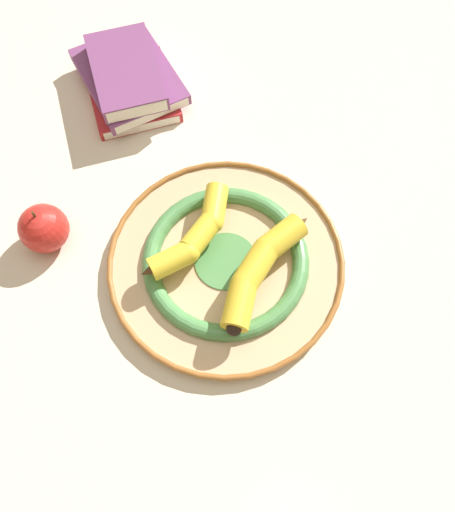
# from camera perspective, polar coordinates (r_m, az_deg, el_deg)

# --- Properties ---
(ground_plane) EXTENTS (2.80, 2.80, 0.00)m
(ground_plane) POSITION_cam_1_polar(r_m,az_deg,el_deg) (0.78, 0.12, 0.25)
(ground_plane) COLOR beige
(decorative_bowl) EXTENTS (0.36, 0.36, 0.03)m
(decorative_bowl) POSITION_cam_1_polar(r_m,az_deg,el_deg) (0.76, -0.00, -0.66)
(decorative_bowl) COLOR tan
(decorative_bowl) RESTS_ON ground_plane
(banana_a) EXTENTS (0.21, 0.10, 0.04)m
(banana_a) POSITION_cam_1_polar(r_m,az_deg,el_deg) (0.71, 3.79, -1.24)
(banana_a) COLOR gold
(banana_a) RESTS_ON decorative_bowl
(banana_b) EXTENTS (0.18, 0.11, 0.04)m
(banana_b) POSITION_cam_1_polar(r_m,az_deg,el_deg) (0.74, -3.80, 2.33)
(banana_b) COLOR yellow
(banana_b) RESTS_ON decorative_bowl
(book_stack) EXTENTS (0.25, 0.24, 0.07)m
(book_stack) POSITION_cam_1_polar(r_m,az_deg,el_deg) (0.95, -11.18, 19.09)
(book_stack) COLOR #AD2328
(book_stack) RESTS_ON ground_plane
(apple) EXTENTS (0.08, 0.08, 0.09)m
(apple) POSITION_cam_1_polar(r_m,az_deg,el_deg) (0.81, -20.25, 2.99)
(apple) COLOR red
(apple) RESTS_ON ground_plane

